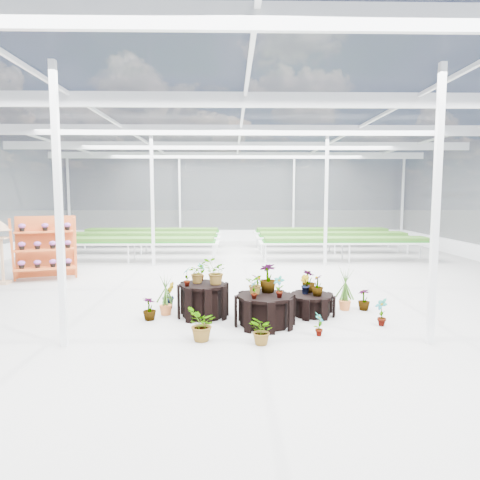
{
  "coord_description": "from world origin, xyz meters",
  "views": [
    {
      "loc": [
        -0.28,
        -10.8,
        2.45
      ],
      "look_at": [
        -0.06,
        0.14,
        1.3
      ],
      "focal_mm": 32.0,
      "sensor_mm": 36.0,
      "label": 1
    }
  ],
  "objects_px": {
    "bird_table": "(2,252)",
    "plinth_tall": "(203,300)",
    "plinth_mid": "(265,310)",
    "shelf_rack": "(45,248)",
    "plinth_low": "(311,305)"
  },
  "relations": [
    {
      "from": "bird_table",
      "to": "plinth_tall",
      "type": "bearing_deg",
      "value": -35.92
    },
    {
      "from": "plinth_tall",
      "to": "bird_table",
      "type": "distance_m",
      "value": 6.66
    },
    {
      "from": "bird_table",
      "to": "plinth_mid",
      "type": "bearing_deg",
      "value": -35.35
    },
    {
      "from": "shelf_rack",
      "to": "bird_table",
      "type": "distance_m",
      "value": 1.14
    },
    {
      "from": "plinth_mid",
      "to": "plinth_low",
      "type": "bearing_deg",
      "value": 34.99
    },
    {
      "from": "plinth_tall",
      "to": "plinth_mid",
      "type": "bearing_deg",
      "value": -26.57
    },
    {
      "from": "plinth_tall",
      "to": "bird_table",
      "type": "height_order",
      "value": "bird_table"
    },
    {
      "from": "plinth_low",
      "to": "bird_table",
      "type": "distance_m",
      "value": 8.6
    },
    {
      "from": "plinth_tall",
      "to": "shelf_rack",
      "type": "bearing_deg",
      "value": 140.28
    },
    {
      "from": "plinth_low",
      "to": "shelf_rack",
      "type": "height_order",
      "value": "shelf_rack"
    },
    {
      "from": "shelf_rack",
      "to": "bird_table",
      "type": "relative_size",
      "value": 1.04
    },
    {
      "from": "plinth_mid",
      "to": "plinth_low",
      "type": "relative_size",
      "value": 1.17
    },
    {
      "from": "plinth_tall",
      "to": "plinth_mid",
      "type": "height_order",
      "value": "plinth_tall"
    },
    {
      "from": "bird_table",
      "to": "shelf_rack",
      "type": "bearing_deg",
      "value": 34.11
    },
    {
      "from": "plinth_mid",
      "to": "shelf_rack",
      "type": "height_order",
      "value": "shelf_rack"
    }
  ]
}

